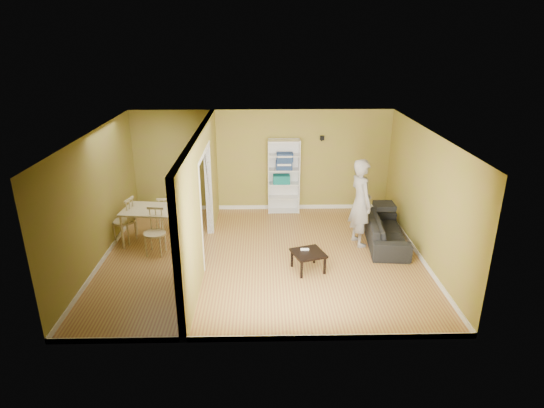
{
  "coord_description": "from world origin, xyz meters",
  "views": [
    {
      "loc": [
        0.02,
        -8.42,
        4.38
      ],
      "look_at": [
        0.2,
        0.2,
        1.1
      ],
      "focal_mm": 30.0,
      "sensor_mm": 36.0,
      "label": 1
    }
  ],
  "objects_px": {
    "sofa": "(386,227)",
    "chair_left": "(124,220)",
    "dining_table": "(153,212)",
    "bookshelf": "(284,176)",
    "chair_near": "(154,232)",
    "person": "(361,195)",
    "chair_far": "(166,214)",
    "coffee_table": "(308,255)"
  },
  "relations": [
    {
      "from": "sofa",
      "to": "chair_left",
      "type": "relative_size",
      "value": 1.94
    },
    {
      "from": "chair_left",
      "to": "dining_table",
      "type": "bearing_deg",
      "value": 97.64
    },
    {
      "from": "bookshelf",
      "to": "chair_near",
      "type": "distance_m",
      "value": 3.7
    },
    {
      "from": "person",
      "to": "bookshelf",
      "type": "distance_m",
      "value": 2.53
    },
    {
      "from": "sofa",
      "to": "bookshelf",
      "type": "bearing_deg",
      "value": 53.0
    },
    {
      "from": "person",
      "to": "chair_near",
      "type": "distance_m",
      "value": 4.41
    },
    {
      "from": "bookshelf",
      "to": "chair_far",
      "type": "bearing_deg",
      "value": -156.22
    },
    {
      "from": "dining_table",
      "to": "chair_left",
      "type": "relative_size",
      "value": 1.23
    },
    {
      "from": "chair_left",
      "to": "chair_far",
      "type": "distance_m",
      "value": 0.99
    },
    {
      "from": "person",
      "to": "bookshelf",
      "type": "xyz_separation_m",
      "value": [
        -1.56,
        1.99,
        -0.18
      ]
    },
    {
      "from": "bookshelf",
      "to": "chair_near",
      "type": "xyz_separation_m",
      "value": [
        -2.78,
        -2.4,
        -0.45
      ]
    },
    {
      "from": "person",
      "to": "coffee_table",
      "type": "distance_m",
      "value": 1.88
    },
    {
      "from": "sofa",
      "to": "chair_far",
      "type": "relative_size",
      "value": 2.31
    },
    {
      "from": "bookshelf",
      "to": "chair_left",
      "type": "distance_m",
      "value": 4.03
    },
    {
      "from": "person",
      "to": "dining_table",
      "type": "relative_size",
      "value": 1.76
    },
    {
      "from": "bookshelf",
      "to": "dining_table",
      "type": "xyz_separation_m",
      "value": [
        -2.91,
        -1.85,
        -0.23
      ]
    },
    {
      "from": "sofa",
      "to": "bookshelf",
      "type": "distance_m",
      "value": 2.97
    },
    {
      "from": "bookshelf",
      "to": "dining_table",
      "type": "height_order",
      "value": "bookshelf"
    },
    {
      "from": "bookshelf",
      "to": "coffee_table",
      "type": "distance_m",
      "value": 3.25
    },
    {
      "from": "bookshelf",
      "to": "dining_table",
      "type": "distance_m",
      "value": 3.45
    },
    {
      "from": "person",
      "to": "coffee_table",
      "type": "relative_size",
      "value": 3.89
    },
    {
      "from": "person",
      "to": "chair_near",
      "type": "height_order",
      "value": "person"
    },
    {
      "from": "bookshelf",
      "to": "dining_table",
      "type": "relative_size",
      "value": 1.48
    },
    {
      "from": "bookshelf",
      "to": "coffee_table",
      "type": "height_order",
      "value": "bookshelf"
    },
    {
      "from": "dining_table",
      "to": "chair_far",
      "type": "height_order",
      "value": "chair_far"
    },
    {
      "from": "chair_near",
      "to": "dining_table",
      "type": "bearing_deg",
      "value": 109.02
    },
    {
      "from": "chair_far",
      "to": "sofa",
      "type": "bearing_deg",
      "value": 168.76
    },
    {
      "from": "sofa",
      "to": "bookshelf",
      "type": "height_order",
      "value": "bookshelf"
    },
    {
      "from": "sofa",
      "to": "person",
      "type": "distance_m",
      "value": 0.95
    },
    {
      "from": "bookshelf",
      "to": "chair_near",
      "type": "bearing_deg",
      "value": -139.28
    },
    {
      "from": "chair_left",
      "to": "sofa",
      "type": "bearing_deg",
      "value": 101.18
    },
    {
      "from": "bookshelf",
      "to": "coffee_table",
      "type": "relative_size",
      "value": 3.26
    },
    {
      "from": "bookshelf",
      "to": "chair_left",
      "type": "relative_size",
      "value": 1.82
    },
    {
      "from": "sofa",
      "to": "chair_near",
      "type": "relative_size",
      "value": 2.03
    },
    {
      "from": "dining_table",
      "to": "bookshelf",
      "type": "bearing_deg",
      "value": 32.5
    },
    {
      "from": "person",
      "to": "coffee_table",
      "type": "bearing_deg",
      "value": 118.96
    },
    {
      "from": "coffee_table",
      "to": "person",
      "type": "bearing_deg",
      "value": 44.17
    },
    {
      "from": "sofa",
      "to": "coffee_table",
      "type": "distance_m",
      "value": 2.17
    },
    {
      "from": "chair_far",
      "to": "coffee_table",
      "type": "bearing_deg",
      "value": 145.43
    },
    {
      "from": "person",
      "to": "chair_left",
      "type": "relative_size",
      "value": 2.17
    },
    {
      "from": "sofa",
      "to": "coffee_table",
      "type": "bearing_deg",
      "value": 128.99
    },
    {
      "from": "coffee_table",
      "to": "chair_left",
      "type": "distance_m",
      "value": 4.17
    }
  ]
}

